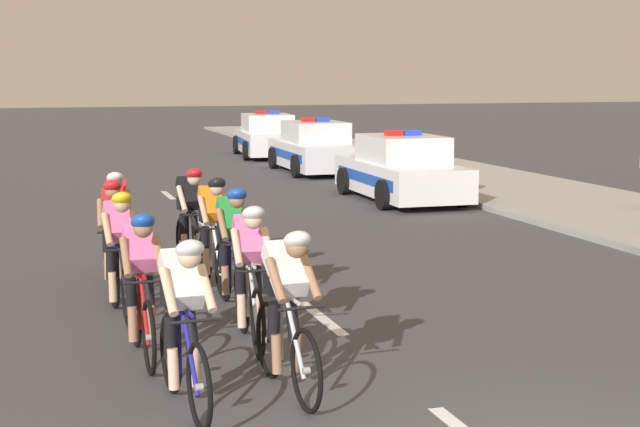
{
  "coord_description": "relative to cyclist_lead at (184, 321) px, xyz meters",
  "views": [
    {
      "loc": [
        -3.3,
        -5.27,
        2.83
      ],
      "look_at": [
        0.27,
        5.97,
        1.1
      ],
      "focal_mm": 53.31,
      "sensor_mm": 36.0,
      "label": 1
    }
  ],
  "objects": [
    {
      "name": "sidewalk_slab",
      "position": [
        10.18,
        11.56,
        -0.73
      ],
      "size": [
        4.37,
        60.0,
        0.12
      ],
      "primitive_type": "cube",
      "color": "#A3A099",
      "rests_on": "ground"
    },
    {
      "name": "kerb_edge",
      "position": [
        8.08,
        11.56,
        -0.72
      ],
      "size": [
        0.16,
        60.0,
        0.13
      ],
      "primitive_type": "cube",
      "color": "#9E9E99",
      "rests_on": "ground"
    },
    {
      "name": "lane_markings_centre",
      "position": [
        2.05,
        4.63,
        -0.78
      ],
      "size": [
        0.14,
        21.6,
        0.01
      ],
      "color": "white",
      "rests_on": "ground"
    },
    {
      "name": "cyclist_lead",
      "position": [
        0.0,
        0.0,
        0.0
      ],
      "size": [
        0.44,
        1.72,
        1.56
      ],
      "color": "black",
      "rests_on": "ground"
    },
    {
      "name": "cyclist_second",
      "position": [
        0.94,
        0.15,
        0.0
      ],
      "size": [
        0.43,
        1.72,
        1.56
      ],
      "color": "black",
      "rests_on": "ground"
    },
    {
      "name": "cyclist_third",
      "position": [
        -0.16,
        1.57,
        0.0
      ],
      "size": [
        0.42,
        1.72,
        1.56
      ],
      "color": "black",
      "rests_on": "ground"
    },
    {
      "name": "cyclist_fourth",
      "position": [
        0.99,
        1.75,
        0.0
      ],
      "size": [
        0.44,
        1.72,
        1.56
      ],
      "color": "black",
      "rests_on": "ground"
    },
    {
      "name": "cyclist_fifth",
      "position": [
        -0.19,
        3.33,
        0.0
      ],
      "size": [
        0.43,
        1.72,
        1.56
      ],
      "color": "black",
      "rests_on": "ground"
    },
    {
      "name": "cyclist_sixth",
      "position": [
        1.14,
        3.28,
        0.0
      ],
      "size": [
        0.42,
        1.72,
        1.56
      ],
      "color": "black",
      "rests_on": "ground"
    },
    {
      "name": "cyclist_seventh",
      "position": [
        -0.14,
        4.59,
        0.0
      ],
      "size": [
        0.44,
        1.72,
        1.56
      ],
      "color": "black",
      "rests_on": "ground"
    },
    {
      "name": "cyclist_eighth",
      "position": [
        1.14,
        4.49,
        0.0
      ],
      "size": [
        0.42,
        1.72,
        1.56
      ],
      "color": "black",
      "rests_on": "ground"
    },
    {
      "name": "cyclist_ninth",
      "position": [
        -0.0,
        5.58,
        0.0
      ],
      "size": [
        0.45,
        1.72,
        1.56
      ],
      "color": "black",
      "rests_on": "ground"
    },
    {
      "name": "cyclist_tenth",
      "position": [
        1.06,
        5.73,
        0.0
      ],
      "size": [
        0.44,
        1.72,
        1.56
      ],
      "color": "black",
      "rests_on": "ground"
    },
    {
      "name": "police_car_nearest",
      "position": [
        6.95,
        12.09,
        -0.11
      ],
      "size": [
        2.08,
        4.44,
        1.59
      ],
      "color": "white",
      "rests_on": "ground"
    },
    {
      "name": "police_car_second",
      "position": [
        6.95,
        18.69,
        -0.11
      ],
      "size": [
        2.08,
        4.44,
        1.59
      ],
      "color": "silver",
      "rests_on": "ground"
    },
    {
      "name": "police_car_third",
      "position": [
        6.95,
        24.24,
        -0.11
      ],
      "size": [
        2.33,
        4.55,
        1.59
      ],
      "color": "white",
      "rests_on": "ground"
    }
  ]
}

